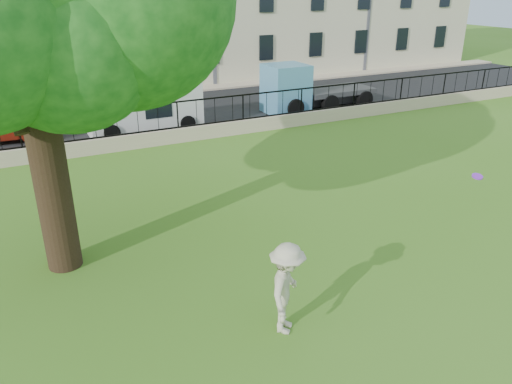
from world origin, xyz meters
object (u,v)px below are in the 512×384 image
man (287,289)px  blue_truck (317,86)px  frisbee (477,176)px  white_van (144,107)px

man → blue_truck: blue_truck is taller
frisbee → white_van: 14.85m
white_van → blue_truck: blue_truck is taller
man → blue_truck: size_ratio=0.32×
blue_truck → man: bearing=-124.9°
frisbee → blue_truck: blue_truck is taller
white_van → man: bearing=-95.3°
man → frisbee: (6.10, 1.08, 0.83)m
man → blue_truck: bearing=6.5°
man → white_van: bearing=36.4°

